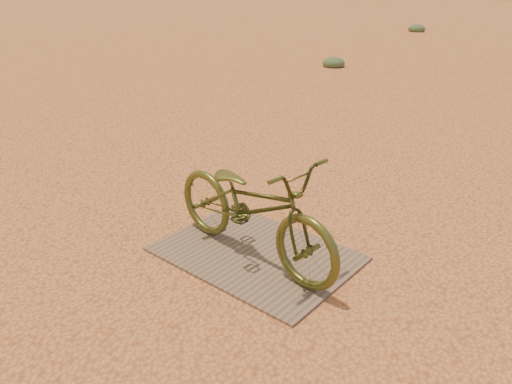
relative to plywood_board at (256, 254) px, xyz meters
The scene contains 5 objects.
ground 0.46m from the plywood_board, behind, with size 120.00×120.00×0.00m, color #DE8C51.
plywood_board is the anchor object (origin of this frame).
bicycle 0.49m from the plywood_board, 73.93° to the right, with size 0.63×1.82×0.95m, color #494F1F.
kale_a 9.16m from the plywood_board, 117.65° to the left, with size 0.56×0.56×0.31m, color #4F6B46.
kale_c 17.47m from the plywood_board, 109.15° to the left, with size 0.64×0.64×0.35m, color #4F6B46.
Camera 1 is at (2.84, -2.94, 2.29)m, focal length 35.00 mm.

